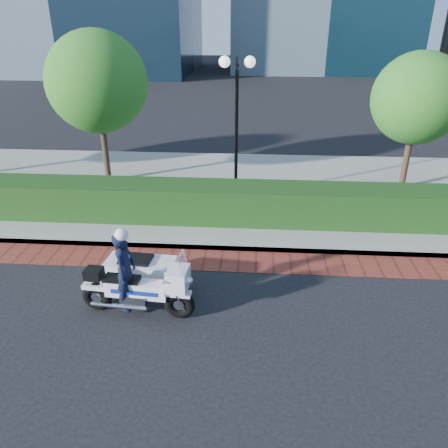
# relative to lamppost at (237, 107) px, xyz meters

# --- Properties ---
(ground) EXTENTS (120.00, 120.00, 0.00)m
(ground) POSITION_rel_lamppost_xyz_m (-1.00, -5.20, -2.96)
(ground) COLOR black
(ground) RESTS_ON ground
(brick_strip) EXTENTS (60.00, 1.00, 0.01)m
(brick_strip) POSITION_rel_lamppost_xyz_m (-1.00, -3.70, -2.95)
(brick_strip) COLOR maroon
(brick_strip) RESTS_ON ground
(sidewalk) EXTENTS (60.00, 8.00, 0.15)m
(sidewalk) POSITION_rel_lamppost_xyz_m (-1.00, 0.80, -2.88)
(sidewalk) COLOR gray
(sidewalk) RESTS_ON ground
(hedge_main) EXTENTS (18.00, 1.20, 1.00)m
(hedge_main) POSITION_rel_lamppost_xyz_m (-1.00, -1.60, -2.31)
(hedge_main) COLOR black
(hedge_main) RESTS_ON sidewalk
(lamppost) EXTENTS (1.02, 0.70, 4.21)m
(lamppost) POSITION_rel_lamppost_xyz_m (0.00, 0.00, 0.00)
(lamppost) COLOR black
(lamppost) RESTS_ON sidewalk
(tree_b) EXTENTS (3.20, 3.20, 4.89)m
(tree_b) POSITION_rel_lamppost_xyz_m (-4.50, 1.30, 0.48)
(tree_b) COLOR #332319
(tree_b) RESTS_ON sidewalk
(tree_c) EXTENTS (2.80, 2.80, 4.30)m
(tree_c) POSITION_rel_lamppost_xyz_m (5.50, 1.30, 0.09)
(tree_c) COLOR #332319
(tree_c) RESTS_ON sidewalk
(police_motorcycle) EXTENTS (2.31, 1.71, 1.87)m
(police_motorcycle) POSITION_rel_lamppost_xyz_m (-1.72, -5.51, -2.32)
(police_motorcycle) COLOR black
(police_motorcycle) RESTS_ON ground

